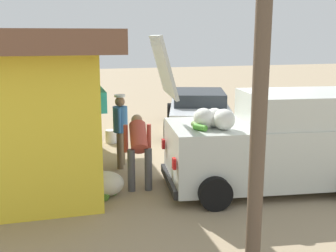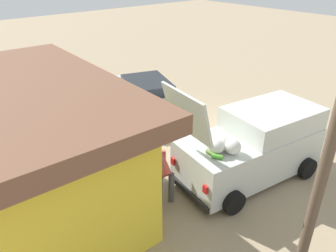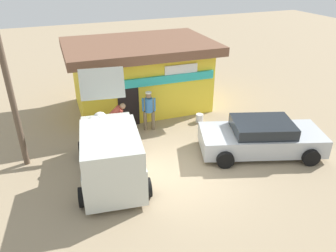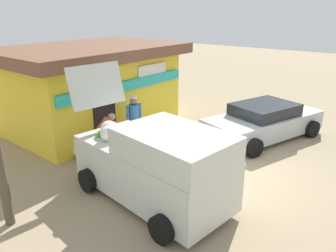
# 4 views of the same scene
# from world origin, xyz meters

# --- Properties ---
(ground_plane) EXTENTS (60.00, 60.00, 0.00)m
(ground_plane) POSITION_xyz_m (0.00, 0.00, 0.00)
(ground_plane) COLOR #9E896B
(storefront_bar) EXTENTS (6.93, 4.86, 3.16)m
(storefront_bar) POSITION_xyz_m (0.08, 6.04, 1.64)
(storefront_bar) COLOR yellow
(storefront_bar) RESTS_ON ground_plane
(delivery_van) EXTENTS (2.61, 4.58, 3.07)m
(delivery_van) POSITION_xyz_m (-2.62, 0.67, 0.97)
(delivery_van) COLOR silver
(delivery_van) RESTS_ON ground_plane
(parked_sedan) EXTENTS (4.85, 3.26, 1.27)m
(parked_sedan) POSITION_xyz_m (2.95, 0.21, 0.61)
(parked_sedan) COLOR #B2B7BC
(parked_sedan) RESTS_ON ground_plane
(vendor_standing) EXTENTS (0.55, 0.43, 1.72)m
(vendor_standing) POSITION_xyz_m (-0.37, 3.44, 0.99)
(vendor_standing) COLOR #726047
(vendor_standing) RESTS_ON ground_plane
(customer_bending) EXTENTS (0.79, 0.59, 1.46)m
(customer_bending) POSITION_xyz_m (-1.84, 3.34, 0.89)
(customer_bending) COLOR #4C4C51
(customer_bending) RESTS_ON ground_plane
(unloaded_banana_pile) EXTENTS (0.71, 0.78, 0.48)m
(unloaded_banana_pile) POSITION_xyz_m (-2.12, 4.08, 0.23)
(unloaded_banana_pile) COLOR silver
(unloaded_banana_pile) RESTS_ON ground_plane
(paint_bucket) EXTENTS (0.33, 0.33, 0.37)m
(paint_bucket) POSITION_xyz_m (1.96, 3.31, 0.19)
(paint_bucket) COLOR silver
(paint_bucket) RESTS_ON ground_plane
(utility_pole) EXTENTS (0.20, 0.20, 4.75)m
(utility_pole) POSITION_xyz_m (-5.31, 2.59, 2.38)
(utility_pole) COLOR brown
(utility_pole) RESTS_ON ground_plane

